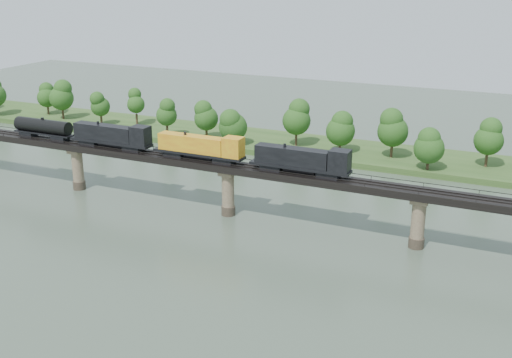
% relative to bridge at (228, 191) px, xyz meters
% --- Properties ---
extents(ground, '(400.00, 400.00, 0.00)m').
position_rel_bridge_xyz_m(ground, '(0.00, -30.00, -5.46)').
color(ground, '#384839').
rests_on(ground, ground).
extents(far_bank, '(300.00, 24.00, 1.60)m').
position_rel_bridge_xyz_m(far_bank, '(0.00, 55.00, -4.66)').
color(far_bank, '#2E4C1E').
rests_on(far_bank, ground).
extents(bridge, '(236.00, 30.00, 11.50)m').
position_rel_bridge_xyz_m(bridge, '(0.00, 0.00, 0.00)').
color(bridge, '#473A2D').
rests_on(bridge, ground).
extents(bridge_superstructure, '(220.00, 4.90, 0.75)m').
position_rel_bridge_xyz_m(bridge_superstructure, '(0.00, 0.00, 6.33)').
color(bridge_superstructure, black).
rests_on(bridge_superstructure, bridge).
extents(far_treeline, '(289.06, 17.54, 13.60)m').
position_rel_bridge_xyz_m(far_treeline, '(-8.21, 50.52, 3.37)').
color(far_treeline, '#382619').
rests_on(far_treeline, far_bank).
extents(freight_train, '(83.99, 3.27, 5.78)m').
position_rel_bridge_xyz_m(freight_train, '(-14.26, -0.00, 8.80)').
color(freight_train, black).
rests_on(freight_train, bridge).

